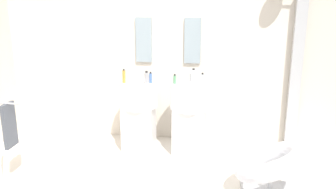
% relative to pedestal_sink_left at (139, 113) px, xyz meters
% --- Properties ---
extents(rear_partition, '(4.80, 0.10, 2.60)m').
position_rel_pedestal_sink_left_xyz_m(rear_partition, '(0.34, 0.47, 0.79)').
color(rear_partition, beige).
rests_on(rear_partition, ground_plane).
extents(pedestal_sink_left, '(0.50, 0.50, 1.02)m').
position_rel_pedestal_sink_left_xyz_m(pedestal_sink_left, '(0.00, 0.00, 0.00)').
color(pedestal_sink_left, white).
rests_on(pedestal_sink_left, ground_plane).
extents(pedestal_sink_right, '(0.50, 0.50, 1.02)m').
position_rel_pedestal_sink_left_xyz_m(pedestal_sink_right, '(0.67, 0.00, 0.00)').
color(pedestal_sink_right, white).
rests_on(pedestal_sink_right, ground_plane).
extents(vanity_mirror_left, '(0.22, 0.03, 0.61)m').
position_rel_pedestal_sink_left_xyz_m(vanity_mirror_left, '(0.00, 0.40, 0.92)').
color(vanity_mirror_left, '#8C9EA8').
extents(vanity_mirror_right, '(0.22, 0.03, 0.61)m').
position_rel_pedestal_sink_left_xyz_m(vanity_mirror_right, '(0.67, 0.40, 0.92)').
color(vanity_mirror_right, '#8C9EA8').
extents(shower_column, '(0.49, 0.24, 2.05)m').
position_rel_pedestal_sink_left_xyz_m(shower_column, '(2.02, 0.35, 0.57)').
color(shower_column, '#B7BABF').
rests_on(shower_column, ground_plane).
extents(lounge_chair, '(1.01, 1.01, 0.65)m').
position_rel_pedestal_sink_left_xyz_m(lounge_chair, '(1.60, -1.02, -0.16)').
color(lounge_chair, '#B7BABF').
rests_on(lounge_chair, ground_plane).
extents(towel_rack, '(0.37, 0.22, 0.95)m').
position_rel_pedestal_sink_left_xyz_m(towel_rack, '(-1.23, -1.05, 0.12)').
color(towel_rack, '#B7BABF').
rests_on(towel_rack, ground_plane).
extents(soap_bottle_grey, '(0.06, 0.06, 0.17)m').
position_rel_pedestal_sink_left_xyz_m(soap_bottle_grey, '(0.13, -0.06, 0.49)').
color(soap_bottle_grey, '#99999E').
rests_on(soap_bottle_grey, pedestal_sink_left).
extents(soap_bottle_clear, '(0.05, 0.05, 0.15)m').
position_rel_pedestal_sink_left_xyz_m(soap_bottle_clear, '(0.83, 0.01, 0.48)').
color(soap_bottle_clear, silver).
rests_on(soap_bottle_clear, pedestal_sink_right).
extents(soap_bottle_blue, '(0.04, 0.04, 0.15)m').
position_rel_pedestal_sink_left_xyz_m(soap_bottle_blue, '(0.17, -0.00, 0.48)').
color(soap_bottle_blue, '#4C72B7').
rests_on(soap_bottle_blue, pedestal_sink_left).
extents(soap_bottle_green, '(0.04, 0.04, 0.13)m').
position_rel_pedestal_sink_left_xyz_m(soap_bottle_green, '(0.48, 0.01, 0.47)').
color(soap_bottle_green, '#59996B').
rests_on(soap_bottle_green, pedestal_sink_right).
extents(soap_bottle_amber, '(0.04, 0.04, 0.18)m').
position_rel_pedestal_sink_left_xyz_m(soap_bottle_amber, '(-0.18, -0.04, 0.50)').
color(soap_bottle_amber, '#C68C38').
rests_on(soap_bottle_amber, pedestal_sink_left).
extents(soap_bottle_white, '(0.06, 0.06, 0.19)m').
position_rel_pedestal_sink_left_xyz_m(soap_bottle_white, '(0.71, 0.11, 0.50)').
color(soap_bottle_white, white).
rests_on(soap_bottle_white, pedestal_sink_right).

